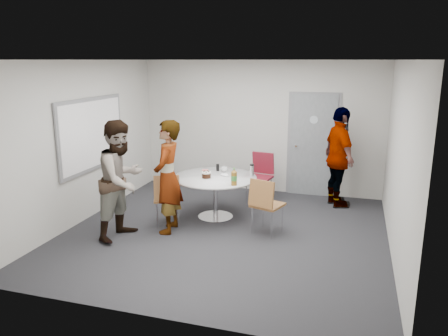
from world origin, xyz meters
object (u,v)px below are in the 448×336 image
(chair_near_left, at_px, (167,195))
(person_right, at_px, (339,158))
(whiteboard, at_px, (92,134))
(chair_near_right, at_px, (265,201))
(table, at_px, (216,183))
(person_main, at_px, (168,177))
(chair_far, at_px, (261,172))
(door, at_px, (313,145))
(person_left, at_px, (122,180))

(chair_near_left, distance_m, person_right, 3.27)
(whiteboard, bearing_deg, chair_near_right, -1.89)
(table, distance_m, person_main, 1.00)
(person_main, xyz_separation_m, person_right, (2.53, 2.07, 0.03))
(whiteboard, bearing_deg, chair_far, 30.85)
(table, height_order, chair_far, table)
(chair_near_left, xyz_separation_m, person_main, (0.10, -0.17, 0.35))
(whiteboard, height_order, person_main, whiteboard)
(chair_near_right, xyz_separation_m, person_main, (-1.51, -0.28, 0.34))
(whiteboard, height_order, chair_near_right, whiteboard)
(door, relative_size, whiteboard, 1.12)
(chair_near_right, xyz_separation_m, person_left, (-2.09, -0.69, 0.36))
(chair_near_left, bearing_deg, person_right, 11.78)
(door, height_order, table, door)
(whiteboard, distance_m, chair_near_left, 1.73)
(person_left, bearing_deg, person_main, -43.89)
(table, relative_size, person_right, 0.76)
(chair_far, relative_size, person_main, 0.53)
(table, bearing_deg, door, 52.41)
(chair_near_right, bearing_deg, person_right, 78.08)
(person_main, height_order, person_right, person_right)
(chair_near_right, relative_size, person_right, 0.49)
(person_right, bearing_deg, person_main, 104.20)
(table, relative_size, chair_far, 1.50)
(door, distance_m, person_right, 0.81)
(door, bearing_deg, person_left, -129.93)
(door, height_order, whiteboard, door)
(table, distance_m, person_left, 1.68)
(chair_far, distance_m, person_main, 2.27)
(chair_far, relative_size, person_left, 0.52)
(chair_near_right, bearing_deg, chair_near_left, -158.23)
(whiteboard, height_order, chair_far, whiteboard)
(whiteboard, relative_size, chair_far, 2.00)
(door, bearing_deg, chair_far, -142.46)
(table, relative_size, person_main, 0.79)
(whiteboard, relative_size, table, 1.33)
(door, bearing_deg, table, -127.59)
(door, height_order, person_left, door)
(person_left, bearing_deg, table, -32.24)
(chair_far, relative_size, person_right, 0.51)
(whiteboard, height_order, person_left, whiteboard)
(door, distance_m, chair_near_left, 3.29)
(chair_near_left, bearing_deg, door, 25.99)
(chair_far, xyz_separation_m, person_main, (-1.08, -1.97, 0.32))
(whiteboard, relative_size, person_main, 1.05)
(table, height_order, person_right, person_right)
(door, relative_size, chair_near_left, 2.35)
(person_right, bearing_deg, whiteboard, 87.30)
(chair_near_left, relative_size, person_main, 0.50)
(door, relative_size, table, 1.49)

